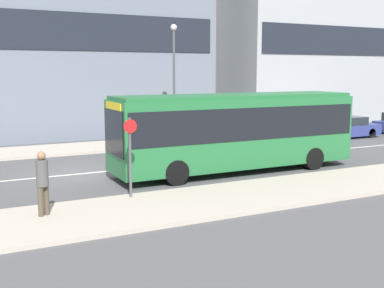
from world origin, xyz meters
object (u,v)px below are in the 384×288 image
(pedestrian_near_stop, at_px, (42,179))
(street_lamp, at_px, (174,71))
(parked_car_0, at_px, (279,132))
(bus_stop_sign, at_px, (130,151))
(city_bus, at_px, (235,127))
(parked_car_1, at_px, (347,128))

(pedestrian_near_stop, height_order, street_lamp, street_lamp)
(parked_car_0, relative_size, bus_stop_sign, 1.63)
(city_bus, distance_m, street_lamp, 8.44)
(parked_car_0, xyz_separation_m, pedestrian_near_stop, (-15.18, -9.32, 0.57))
(parked_car_1, distance_m, pedestrian_near_stop, 22.24)
(city_bus, distance_m, bus_stop_sign, 6.01)
(city_bus, distance_m, pedestrian_near_stop, 9.04)
(street_lamp, bearing_deg, parked_car_1, -11.77)
(street_lamp, bearing_deg, pedestrian_near_stop, -129.16)
(pedestrian_near_stop, distance_m, street_lamp, 14.94)
(city_bus, bearing_deg, parked_car_1, 29.70)
(parked_car_1, xyz_separation_m, pedestrian_near_stop, (-20.31, -9.04, 0.56))
(parked_car_0, xyz_separation_m, bus_stop_sign, (-12.27, -8.48, 1.03))
(parked_car_1, distance_m, bus_stop_sign, 19.26)
(city_bus, relative_size, parked_car_0, 2.48)
(city_bus, bearing_deg, bus_stop_sign, -152.12)
(pedestrian_near_stop, distance_m, bus_stop_sign, 3.07)
(pedestrian_near_stop, bearing_deg, parked_car_0, 3.92)
(bus_stop_sign, bearing_deg, parked_car_1, 25.22)
(parked_car_0, bearing_deg, bus_stop_sign, -145.35)
(parked_car_1, bearing_deg, street_lamp, 168.23)
(street_lamp, bearing_deg, parked_car_0, -18.81)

